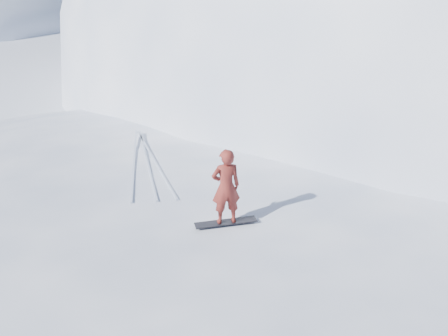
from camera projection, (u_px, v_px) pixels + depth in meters
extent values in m
plane|color=white|center=(149.00, 303.00, 13.63)|extent=(400.00, 400.00, 0.00)
ellipsoid|color=white|center=(188.00, 242.00, 16.41)|extent=(36.00, 28.00, 4.80)
ellipsoid|color=white|center=(332.00, 97.00, 32.32)|extent=(28.00, 24.00, 18.00)
ellipsoid|color=white|center=(111.00, 202.00, 19.02)|extent=(7.00, 6.30, 1.00)
ellipsoid|color=white|center=(359.00, 223.00, 17.58)|extent=(4.00, 3.60, 0.60)
cube|color=black|center=(226.00, 222.00, 12.84)|extent=(1.64, 0.60, 0.03)
imported|color=maroon|center=(226.00, 187.00, 12.42)|extent=(0.81, 0.61, 2.01)
cube|color=silver|center=(134.00, 160.00, 16.55)|extent=(0.60, 5.98, 0.04)
cube|color=silver|center=(147.00, 160.00, 16.57)|extent=(1.17, 5.91, 0.04)
cube|color=silver|center=(154.00, 160.00, 16.58)|extent=(1.80, 5.76, 0.04)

